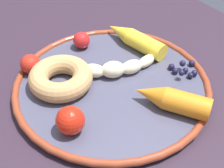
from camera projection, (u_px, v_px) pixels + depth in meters
name	position (u px, v px, depth m)	size (l,w,h in m)	color
dining_table	(128.00, 146.00, 0.60)	(1.15, 0.75, 0.71)	#2E202F
plate	(112.00, 85.00, 0.57)	(0.34, 0.34, 0.02)	#47475F
banana	(112.00, 68.00, 0.58)	(0.10, 0.16, 0.03)	#F1E4BC
carrot_orange	(172.00, 100.00, 0.51)	(0.12, 0.09, 0.04)	orange
carrot_yellow	(134.00, 39.00, 0.64)	(0.14, 0.06, 0.03)	yellow
donut	(61.00, 78.00, 0.55)	(0.11, 0.11, 0.03)	tan
blueberry_pile	(184.00, 69.00, 0.59)	(0.05, 0.05, 0.02)	#191638
tomato_near	(30.00, 64.00, 0.58)	(0.04, 0.04, 0.04)	red
tomato_mid	(81.00, 40.00, 0.64)	(0.03, 0.03, 0.03)	red
tomato_far	(70.00, 120.00, 0.48)	(0.04, 0.04, 0.04)	red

